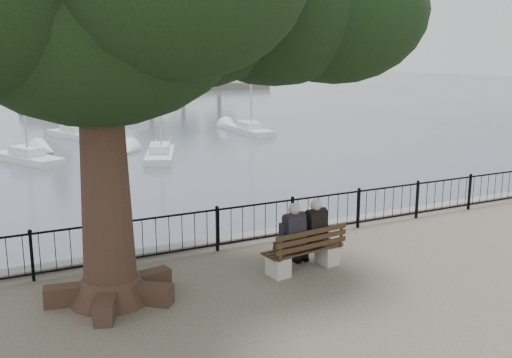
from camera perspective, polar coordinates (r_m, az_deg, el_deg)
harbor at (r=14.31m, az=-0.92°, el=-7.87°), size 260.00×260.00×1.20m
railing at (r=13.56m, az=0.00°, el=-4.31°), size 22.06×0.06×1.00m
bench at (r=12.07m, az=4.89°, el=-7.59°), size 1.85×0.74×0.95m
person_left at (r=11.84m, az=3.38°, el=-6.10°), size 0.47×0.78×1.51m
person_right at (r=12.18m, az=5.55°, el=-5.62°), size 0.47×0.78×1.51m
lion_monument at (r=59.61m, az=-19.54°, el=8.56°), size 6.37×6.37×9.30m
sailboat_b at (r=31.98m, az=-21.90°, el=2.20°), size 3.32×5.06×11.40m
sailboat_c at (r=31.05m, az=-9.58°, el=2.58°), size 3.04×5.13×10.28m
sailboat_d at (r=40.91m, az=-0.68°, el=4.98°), size 1.62×5.41×8.82m
sailboat_f at (r=40.56m, az=-17.69°, el=4.43°), size 3.07×5.42×11.29m
sailboat_g at (r=48.65m, az=-13.22°, el=5.83°), size 2.81×5.57×9.68m
far_shore at (r=93.97m, az=-7.55°, el=11.23°), size 30.00×8.60×9.18m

